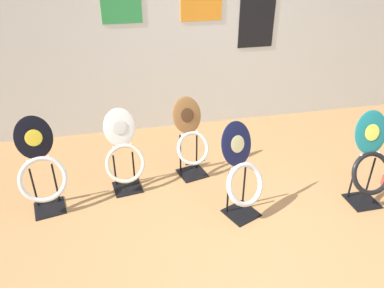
% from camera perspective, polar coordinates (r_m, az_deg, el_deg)
% --- Properties ---
extents(ground_plane, '(14.00, 14.00, 0.00)m').
position_cam_1_polar(ground_plane, '(3.35, 11.13, -14.94)').
color(ground_plane, '#A37547').
extents(wall_back, '(8.00, 0.07, 2.60)m').
position_cam_1_polar(wall_back, '(4.80, 1.29, 17.47)').
color(wall_back, silver).
rests_on(wall_back, ground_plane).
extents(toilet_seat_display_jazz_black, '(0.46, 0.37, 0.92)m').
position_cam_1_polar(toilet_seat_display_jazz_black, '(3.68, -21.99, -3.85)').
color(toilet_seat_display_jazz_black, black).
rests_on(toilet_seat_display_jazz_black, ground_plane).
extents(toilet_seat_display_navy_moon, '(0.47, 0.46, 0.90)m').
position_cam_1_polar(toilet_seat_display_navy_moon, '(3.39, 7.67, -4.77)').
color(toilet_seat_display_navy_moon, black).
rests_on(toilet_seat_display_navy_moon, ground_plane).
extents(toilet_seat_display_woodgrain, '(0.41, 0.41, 0.84)m').
position_cam_1_polar(toilet_seat_display_woodgrain, '(3.94, -0.23, 0.90)').
color(toilet_seat_display_woodgrain, black).
rests_on(toilet_seat_display_woodgrain, ground_plane).
extents(toilet_seat_display_teal_sax, '(0.42, 0.34, 0.91)m').
position_cam_1_polar(toilet_seat_display_teal_sax, '(3.88, 25.56, -2.63)').
color(toilet_seat_display_teal_sax, black).
rests_on(toilet_seat_display_teal_sax, ground_plane).
extents(toilet_seat_display_white_plain, '(0.42, 0.37, 0.83)m').
position_cam_1_polar(toilet_seat_display_white_plain, '(3.78, -10.38, -1.50)').
color(toilet_seat_display_white_plain, black).
rests_on(toilet_seat_display_white_plain, ground_plane).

